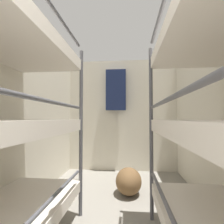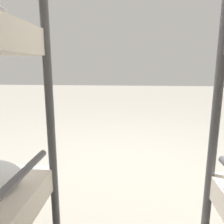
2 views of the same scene
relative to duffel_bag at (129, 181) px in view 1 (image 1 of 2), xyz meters
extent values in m
cube|color=beige|center=(-1.40, -0.94, 1.05)|extent=(0.06, 4.43, 2.50)
cube|color=beige|center=(-0.15, 1.24, 1.05)|extent=(2.55, 0.06, 2.50)
cylinder|color=#4C4C51|center=(-0.58, -0.65, 0.81)|extent=(0.04, 0.04, 2.01)
cylinder|color=#4C4C51|center=(-0.58, -1.59, 0.36)|extent=(0.03, 1.63, 0.03)
cylinder|color=#4C4C51|center=(-0.58, -1.59, 1.10)|extent=(0.03, 1.63, 0.03)
cylinder|color=#4C4C51|center=(0.27, -0.65, 0.81)|extent=(0.04, 0.04, 2.01)
cylinder|color=#4C4C51|center=(0.27, -1.59, 0.36)|extent=(0.03, 1.63, 0.03)
cylinder|color=#4C4C51|center=(0.27, -1.59, 1.10)|extent=(0.03, 1.63, 0.03)
ellipsoid|color=brown|center=(0.00, 0.00, 0.00)|extent=(0.40, 0.53, 0.40)
cube|color=#192347|center=(-0.28, 1.09, 1.60)|extent=(0.44, 0.12, 0.90)
camera|label=1|loc=(0.01, -2.75, 0.97)|focal=28.00mm
camera|label=2|loc=(-0.16, -1.42, 0.77)|focal=35.00mm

